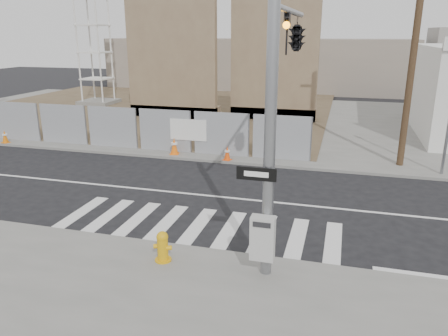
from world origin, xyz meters
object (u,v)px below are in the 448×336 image
(traffic_cone_d, at_px, (227,153))
(fire_hydrant, at_px, (163,246))
(signal_pole, at_px, (289,65))
(traffic_cone_b, at_px, (5,137))
(traffic_cone_c, at_px, (174,146))

(traffic_cone_d, bearing_deg, fire_hydrant, -84.93)
(signal_pole, relative_size, traffic_cone_d, 10.84)
(signal_pole, relative_size, traffic_cone_b, 10.35)
(signal_pole, bearing_deg, fire_hydrant, -131.74)
(signal_pole, xyz_separation_m, fire_hydrant, (-2.58, -2.89, -4.27))
(traffic_cone_c, height_order, traffic_cone_d, traffic_cone_c)
(traffic_cone_c, bearing_deg, fire_hydrant, -69.87)
(fire_hydrant, bearing_deg, signal_pole, 29.71)
(traffic_cone_c, distance_m, traffic_cone_d, 2.67)
(traffic_cone_b, relative_size, traffic_cone_d, 1.05)
(signal_pole, distance_m, traffic_cone_b, 17.11)
(fire_hydrant, relative_size, traffic_cone_b, 1.17)
(signal_pole, height_order, traffic_cone_d, signal_pole)
(traffic_cone_b, height_order, traffic_cone_d, traffic_cone_b)
(traffic_cone_b, relative_size, traffic_cone_c, 0.85)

